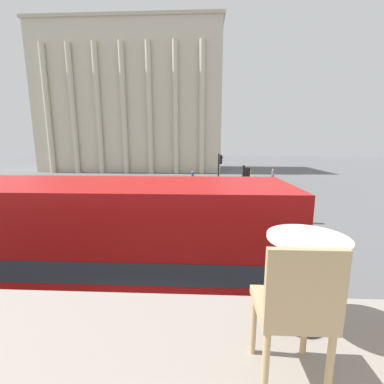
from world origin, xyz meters
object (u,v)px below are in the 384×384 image
at_px(cafe_chair_0, 295,307).
at_px(car_silver, 124,186).
at_px(cafe_dining_table, 306,260).
at_px(pedestrian_yellow, 305,208).
at_px(traffic_light_near, 244,194).
at_px(traffic_light_mid, 219,172).
at_px(pedestrian_grey, 273,174).
at_px(pedestrian_white, 138,205).
at_px(double_decker_bus, 52,256).
at_px(plaza_building_left, 135,103).
at_px(car_black, 105,192).
at_px(pedestrian_blue, 193,177).

height_order(cafe_chair_0, car_silver, cafe_chair_0).
xyz_separation_m(cafe_dining_table, pedestrian_yellow, (5.50, 13.91, -3.09)).
bearing_deg(traffic_light_near, cafe_dining_table, -96.39).
bearing_deg(traffic_light_mid, pedestrian_grey, 59.88).
height_order(cafe_dining_table, traffic_light_mid, cafe_dining_table).
xyz_separation_m(cafe_chair_0, traffic_light_mid, (0.72, 19.13, -1.34)).
distance_m(traffic_light_near, traffic_light_mid, 8.48).
bearing_deg(pedestrian_yellow, traffic_light_mid, 133.07).
xyz_separation_m(cafe_chair_0, pedestrian_grey, (8.52, 32.57, -3.08)).
distance_m(cafe_chair_0, pedestrian_white, 15.64).
bearing_deg(cafe_dining_table, traffic_light_near, 83.61).
bearing_deg(traffic_light_near, double_decker_bus, -131.36).
bearing_deg(pedestrian_grey, plaza_building_left, -11.34).
distance_m(cafe_dining_table, traffic_light_near, 10.29).
height_order(traffic_light_mid, pedestrian_white, traffic_light_mid).
relative_size(traffic_light_near, car_silver, 0.93).
xyz_separation_m(plaza_building_left, car_silver, (5.08, -24.74, -11.71)).
height_order(car_silver, pedestrian_white, pedestrian_white).
relative_size(double_decker_bus, pedestrian_white, 6.45).
xyz_separation_m(traffic_light_mid, pedestrian_white, (-5.47, -4.54, -1.69)).
distance_m(cafe_dining_table, car_silver, 25.36).
bearing_deg(plaza_building_left, cafe_chair_0, -74.36).
distance_m(double_decker_bus, cafe_dining_table, 6.11).
relative_size(cafe_chair_0, pedestrian_yellow, 0.55).
xyz_separation_m(traffic_light_mid, car_black, (-10.02, 1.66, -1.98)).
relative_size(cafe_dining_table, cafe_chair_0, 0.80).
xyz_separation_m(cafe_dining_table, plaza_building_left, (-13.94, 48.27, 8.37)).
bearing_deg(cafe_chair_0, traffic_light_mid, 88.63).
bearing_deg(plaza_building_left, traffic_light_near, -68.44).
distance_m(traffic_light_near, pedestrian_yellow, 6.00).
height_order(plaza_building_left, traffic_light_mid, plaza_building_left).
height_order(cafe_chair_0, pedestrian_white, cafe_chair_0).
bearing_deg(pedestrian_white, pedestrian_grey, -13.77).
xyz_separation_m(car_silver, pedestrian_yellow, (14.35, -9.62, 0.25)).
xyz_separation_m(cafe_chair_0, car_silver, (-8.58, 24.08, -3.32)).
bearing_deg(double_decker_bus, car_silver, 108.72).
xyz_separation_m(plaza_building_left, car_black, (4.36, -28.03, -11.71)).
relative_size(cafe_dining_table, traffic_light_mid, 0.18).
distance_m(double_decker_bus, traffic_light_mid, 15.59).
distance_m(traffic_light_mid, pedestrian_yellow, 7.09).
xyz_separation_m(car_black, car_silver, (0.72, 3.29, 0.00)).
xyz_separation_m(traffic_light_near, pedestrian_white, (-6.16, 3.92, -1.56)).
bearing_deg(traffic_light_mid, car_silver, 151.97).
bearing_deg(cafe_dining_table, car_black, 115.32).
relative_size(traffic_light_near, pedestrian_blue, 2.31).
bearing_deg(traffic_light_near, car_silver, 126.69).
relative_size(cafe_dining_table, plaza_building_left, 0.02).
bearing_deg(pedestrian_blue, car_silver, 128.09).
relative_size(double_decker_bus, traffic_light_mid, 2.70).
distance_m(cafe_chair_0, pedestrian_blue, 29.51).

